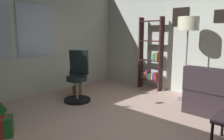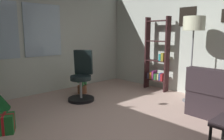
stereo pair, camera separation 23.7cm
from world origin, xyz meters
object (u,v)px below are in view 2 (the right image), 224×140
(floor_lamp, at_px, (194,28))
(potted_plant, at_px, (81,83))
(bookshelf, at_px, (157,58))
(gift_box_green, at_px, (4,124))
(office_chair, at_px, (82,81))

(floor_lamp, bearing_deg, potted_plant, 121.48)
(bookshelf, height_order, potted_plant, bookshelf)
(gift_box_green, bearing_deg, potted_plant, 25.33)
(bookshelf, height_order, floor_lamp, bookshelf)
(gift_box_green, distance_m, bookshelf, 3.69)
(floor_lamp, distance_m, potted_plant, 2.78)
(office_chair, distance_m, potted_plant, 0.57)
(floor_lamp, relative_size, potted_plant, 2.76)
(gift_box_green, height_order, office_chair, office_chair)
(bookshelf, xyz_separation_m, potted_plant, (-1.59, 1.04, -0.54))
(office_chair, bearing_deg, potted_plant, 56.13)
(office_chair, xyz_separation_m, potted_plant, (0.30, 0.45, -0.17))
(gift_box_green, xyz_separation_m, potted_plant, (2.04, 0.97, 0.12))
(gift_box_green, relative_size, bookshelf, 0.19)
(gift_box_green, relative_size, potted_plant, 0.54)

